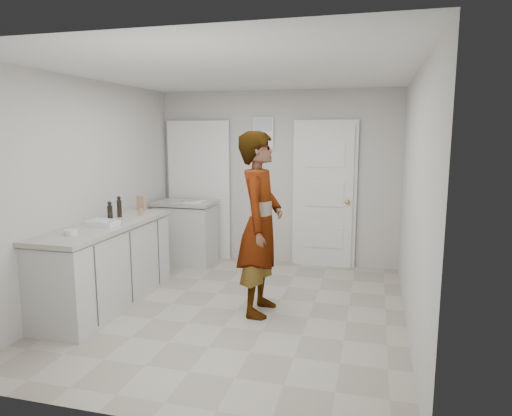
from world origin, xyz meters
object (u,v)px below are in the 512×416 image
(person, at_px, (260,224))
(oil_cruet_a, at_px, (110,212))
(spice_jar, at_px, (141,212))
(egg_bowl, at_px, (71,232))
(cake_mix_box, at_px, (141,203))
(baking_dish, at_px, (103,223))
(oil_cruet_b, at_px, (119,207))

(person, height_order, oil_cruet_a, person)
(oil_cruet_a, bearing_deg, person, 3.77)
(spice_jar, xyz_separation_m, egg_bowl, (-0.14, -1.11, -0.02))
(cake_mix_box, xyz_separation_m, oil_cruet_a, (0.04, -0.78, 0.02))
(spice_jar, height_order, egg_bowl, spice_jar)
(person, distance_m, baking_dish, 1.69)
(spice_jar, bearing_deg, oil_cruet_a, -109.17)
(person, xyz_separation_m, spice_jar, (-1.55, 0.31, 0.00))
(oil_cruet_a, height_order, oil_cruet_b, oil_cruet_b)
(person, bearing_deg, oil_cruet_b, 84.75)
(oil_cruet_b, height_order, egg_bowl, oil_cruet_b)
(spice_jar, xyz_separation_m, oil_cruet_b, (-0.20, -0.15, 0.08))
(oil_cruet_b, bearing_deg, baking_dish, -79.67)
(cake_mix_box, relative_size, egg_bowl, 1.45)
(egg_bowl, bearing_deg, baking_dish, 86.02)
(cake_mix_box, bearing_deg, person, -13.64)
(oil_cruet_b, xyz_separation_m, egg_bowl, (0.05, -0.96, -0.09))
(baking_dish, xyz_separation_m, egg_bowl, (-0.03, -0.48, -0.00))
(oil_cruet_a, height_order, egg_bowl, oil_cruet_a)
(cake_mix_box, distance_m, egg_bowl, 1.47)
(cake_mix_box, distance_m, oil_cruet_a, 0.78)
(egg_bowl, bearing_deg, cake_mix_box, 91.77)
(baking_dish, bearing_deg, person, 10.92)
(egg_bowl, bearing_deg, person, 25.36)
(oil_cruet_b, xyz_separation_m, baking_dish, (0.09, -0.48, -0.09))
(oil_cruet_a, relative_size, egg_bowl, 1.83)
(oil_cruet_a, bearing_deg, cake_mix_box, 92.98)
(person, height_order, egg_bowl, person)
(person, relative_size, spice_jar, 24.20)
(spice_jar, relative_size, oil_cruet_b, 0.32)
(oil_cruet_a, xyz_separation_m, oil_cruet_b, (-0.05, 0.27, 0.01))
(spice_jar, distance_m, egg_bowl, 1.12)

